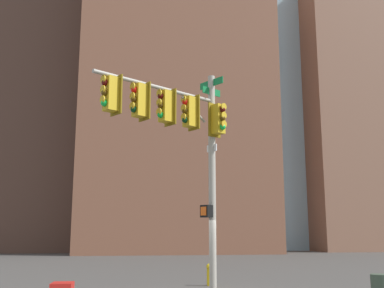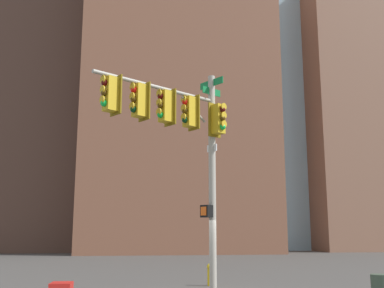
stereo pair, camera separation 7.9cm
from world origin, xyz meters
name	(u,v)px [view 2 (the right image)]	position (x,y,z in m)	size (l,w,h in m)	color
signal_pole_assembly	(182,132)	(-1.22, -1.25, 5.25)	(4.32, 3.03, 7.44)	#9E998C
fire_hydrant	(210,274)	(0.51, 3.37, 0.47)	(0.34, 0.26, 0.87)	gold
building_brick_nearside	(175,43)	(2.69, 37.47, 24.84)	(20.46, 17.87, 49.69)	brown
building_brick_midblock	(69,114)	(-9.97, 41.90, 16.62)	(20.72, 14.47, 33.25)	#4C3328
building_brick_farside	(362,119)	(27.53, 39.25, 16.64)	(17.48, 14.33, 33.27)	#845B47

